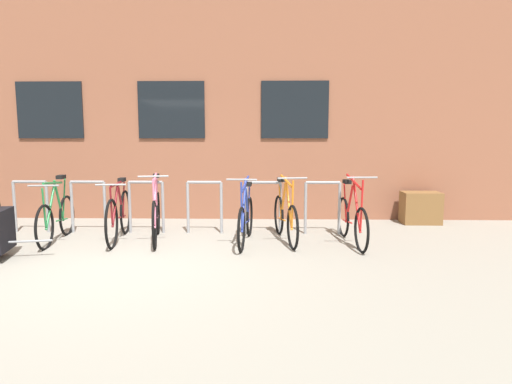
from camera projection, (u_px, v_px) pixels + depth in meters
The scene contains 10 objects.
ground_plane at pixel (122, 265), 5.65m from camera, with size 42.00×42.00×0.00m, color gray.
storefront_building at pixel (197, 93), 11.57m from camera, with size 28.00×6.28×5.55m.
bike_rack at pixel (146, 201), 7.47m from camera, with size 6.62×0.05×0.90m.
bicycle_pink at pixel (156, 215), 6.97m from camera, with size 0.52×1.78×1.10m.
bicycle_red at pixel (352, 219), 6.77m from camera, with size 0.44×1.70×1.10m.
bicycle_orange at pixel (285, 217), 6.94m from camera, with size 0.46×1.70×1.07m.
bicycle_green at pixel (56, 218), 6.89m from camera, with size 0.44×1.64×1.04m.
bicycle_maroon at pixel (119, 215), 6.97m from camera, with size 0.44×1.76×0.99m.
bicycle_blue at pixel (246, 219), 6.80m from camera, with size 0.44×1.71×1.07m.
planter_box at pixel (421, 208), 8.31m from camera, with size 0.70×0.44×0.60m, color brown.
Camera 1 is at (1.87, -5.44, 1.65)m, focal length 30.77 mm.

